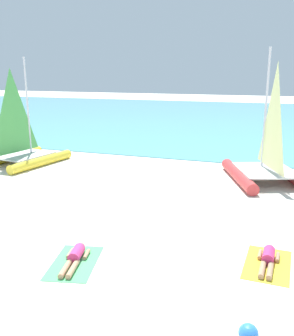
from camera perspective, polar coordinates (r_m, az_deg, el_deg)
ground_plane at (r=18.86m, az=4.58°, el=-0.35°), size 120.00×120.00×0.00m
ocean_water at (r=40.40m, az=12.88°, el=7.22°), size 120.00×40.00×0.05m
sailboat_yellow at (r=20.90m, az=-17.87°, el=2.72°), size 3.27×4.52×5.42m
sailboat_red at (r=17.50m, az=17.23°, el=0.76°), size 4.20×5.09×5.71m
towel_middle at (r=10.23m, az=-10.68°, el=-13.61°), size 1.51×2.10×0.01m
sunbather_middle at (r=10.23m, az=-10.60°, el=-12.82°), size 0.75×1.56×0.30m
towel_right at (r=10.44m, az=17.41°, el=-13.46°), size 1.16×1.93×0.01m
sunbather_right at (r=10.44m, az=17.49°, el=-12.68°), size 0.55×1.56×0.30m
beach_ball at (r=7.71m, az=14.79°, el=-22.62°), size 0.36×0.36×0.36m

